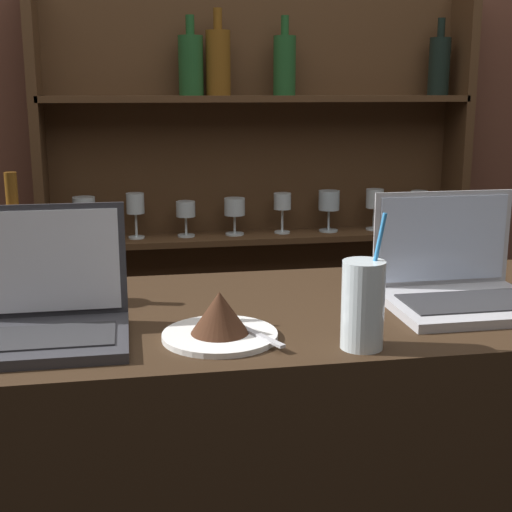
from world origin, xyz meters
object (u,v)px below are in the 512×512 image
(laptop_near, at_px, (40,311))
(water_glass, at_px, (363,305))
(wine_bottle_amber, at_px, (16,252))
(cake_plate, at_px, (220,321))
(laptop_far, at_px, (458,282))

(laptop_near, distance_m, water_glass, 0.54)
(laptop_near, distance_m, wine_bottle_amber, 0.26)
(water_glass, bearing_deg, laptop_near, 165.21)
(laptop_near, bearing_deg, cake_plate, -10.02)
(cake_plate, height_order, water_glass, water_glass)
(cake_plate, bearing_deg, laptop_near, 169.98)
(cake_plate, relative_size, water_glass, 0.88)
(cake_plate, xyz_separation_m, wine_bottle_amber, (-0.37, 0.30, 0.07))
(water_glass, bearing_deg, cake_plate, 159.13)
(cake_plate, height_order, wine_bottle_amber, wine_bottle_amber)
(laptop_near, relative_size, water_glass, 1.31)
(laptop_far, bearing_deg, laptop_near, -175.32)
(laptop_far, relative_size, water_glass, 1.32)
(cake_plate, bearing_deg, wine_bottle_amber, 141.06)
(laptop_far, distance_m, water_glass, 0.34)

